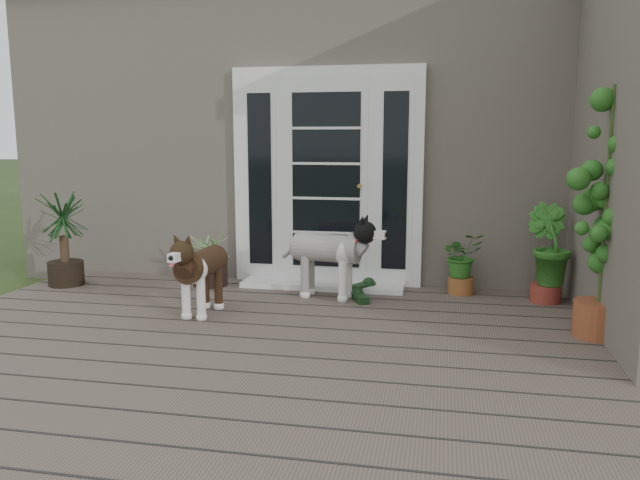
# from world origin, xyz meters

# --- Properties ---
(deck) EXTENTS (6.20, 4.60, 0.12)m
(deck) POSITION_xyz_m (0.00, 0.40, 0.06)
(deck) COLOR #6B5B4C
(deck) RESTS_ON ground
(house_main) EXTENTS (7.40, 4.00, 3.10)m
(house_main) POSITION_xyz_m (0.00, 4.65, 1.55)
(house_main) COLOR #665E54
(house_main) RESTS_ON ground
(roof_main) EXTENTS (7.60, 4.20, 0.20)m
(roof_main) POSITION_xyz_m (0.00, 4.65, 3.20)
(roof_main) COLOR #2D2826
(roof_main) RESTS_ON house_main
(door_unit) EXTENTS (1.90, 0.14, 2.15)m
(door_unit) POSITION_xyz_m (-0.20, 2.60, 1.19)
(door_unit) COLOR white
(door_unit) RESTS_ON deck
(door_step) EXTENTS (1.60, 0.40, 0.05)m
(door_step) POSITION_xyz_m (-0.20, 2.40, 0.14)
(door_step) COLOR white
(door_step) RESTS_ON deck
(brindle_dog) EXTENTS (0.37, 0.77, 0.62)m
(brindle_dog) POSITION_xyz_m (-1.00, 1.26, 0.43)
(brindle_dog) COLOR #3E2716
(brindle_dog) RESTS_ON deck
(white_dog) EXTENTS (0.87, 0.50, 0.68)m
(white_dog) POSITION_xyz_m (-0.08, 1.99, 0.46)
(white_dog) COLOR beige
(white_dog) RESTS_ON deck
(spider_plant) EXTENTS (0.75, 0.75, 0.61)m
(spider_plant) POSITION_xyz_m (-1.32, 2.25, 0.42)
(spider_plant) COLOR #758D56
(spider_plant) RESTS_ON deck
(yucca) EXTENTS (0.86, 0.86, 0.95)m
(yucca) POSITION_xyz_m (-2.75, 1.99, 0.59)
(yucca) COLOR black
(yucca) RESTS_ON deck
(herb_a) EXTENTS (0.52, 0.52, 0.50)m
(herb_a) POSITION_xyz_m (1.13, 2.40, 0.37)
(herb_a) COLOR #225A19
(herb_a) RESTS_ON deck
(herb_b) EXTENTS (0.62, 0.62, 0.66)m
(herb_b) POSITION_xyz_m (1.87, 2.24, 0.45)
(herb_b) COLOR #1B5E1B
(herb_b) RESTS_ON deck
(herb_c) EXTENTS (0.54, 0.54, 0.61)m
(herb_c) POSITION_xyz_m (2.26, 2.31, 0.42)
(herb_c) COLOR #19581D
(herb_c) RESTS_ON deck
(sapling) EXTENTS (0.71, 0.71, 1.89)m
(sapling) POSITION_xyz_m (2.10, 1.27, 1.07)
(sapling) COLOR #17531A
(sapling) RESTS_ON deck
(clog_left) EXTENTS (0.24, 0.31, 0.09)m
(clog_left) POSITION_xyz_m (0.24, 1.92, 0.16)
(clog_left) COLOR black
(clog_left) RESTS_ON deck
(clog_right) EXTENTS (0.30, 0.37, 0.10)m
(clog_right) POSITION_xyz_m (0.21, 2.29, 0.17)
(clog_right) COLOR #153615
(clog_right) RESTS_ON deck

